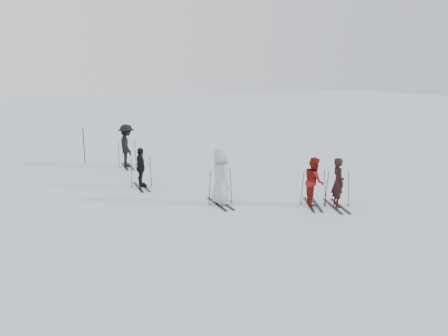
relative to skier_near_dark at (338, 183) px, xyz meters
name	(u,v)px	position (x,y,z in m)	size (l,w,h in m)	color
ground	(238,203)	(-2.66, 1.90, -0.80)	(120.00, 120.00, 0.00)	silver
skier_near_dark	(338,183)	(0.00, 0.00, 0.00)	(0.59, 0.38, 1.61)	black
skier_red	(314,182)	(-0.57, 0.52, -0.01)	(0.77, 0.60, 1.58)	maroon
skier_grey	(220,177)	(-3.25, 2.04, 0.13)	(0.91, 0.59, 1.86)	#A9AFB3
skier_uphill_left	(141,168)	(-4.95, 5.33, -0.05)	(0.88, 0.37, 1.50)	black
skier_uphill_far	(127,146)	(-4.44, 9.07, 0.17)	(1.25, 0.72, 1.94)	black
skis_near_dark	(338,189)	(0.00, 0.00, -0.19)	(0.89, 1.68, 1.23)	black
skis_red	(314,187)	(-0.57, 0.52, -0.19)	(0.89, 1.68, 1.23)	black
skis_grey	(220,186)	(-3.25, 2.04, -0.18)	(0.90, 1.70, 1.24)	black
skis_uphill_left	(141,172)	(-4.95, 5.33, -0.20)	(0.87, 1.65, 1.20)	black
skis_uphill_far	(127,154)	(-4.44, 9.07, -0.18)	(0.90, 1.69, 1.24)	black
piste_marker	(84,146)	(-6.07, 10.57, 0.07)	(0.04, 0.04, 1.75)	black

